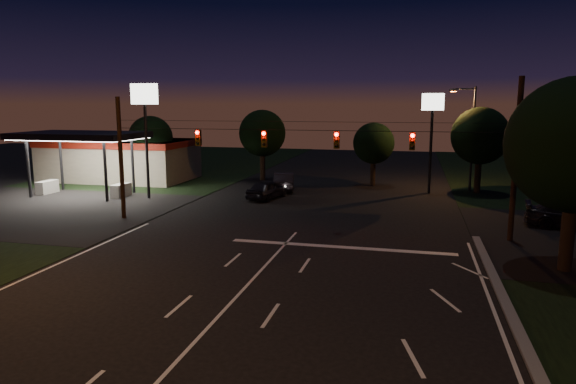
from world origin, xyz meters
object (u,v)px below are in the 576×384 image
(utility_pole_right, at_px, (510,241))
(car_cross, at_px, (573,216))
(car_oncoming_b, at_px, (284,181))
(tree_right_near, at_px, (575,147))
(car_oncoming_a, at_px, (267,189))

(utility_pole_right, bearing_deg, car_cross, 42.97)
(utility_pole_right, bearing_deg, car_oncoming_b, 140.50)
(tree_right_near, distance_m, car_oncoming_a, 23.52)
(car_oncoming_a, bearing_deg, car_oncoming_b, -81.56)
(utility_pole_right, relative_size, car_cross, 1.65)
(car_cross, bearing_deg, utility_pole_right, 142.40)
(car_oncoming_b, bearing_deg, tree_right_near, 122.22)
(car_oncoming_b, distance_m, car_cross, 22.74)
(utility_pole_right, xyz_separation_m, car_cross, (4.21, 3.92, 0.79))
(utility_pole_right, height_order, car_cross, utility_pole_right)
(car_oncoming_a, relative_size, car_oncoming_b, 0.94)
(tree_right_near, bearing_deg, utility_pole_right, 107.53)
(utility_pole_right, relative_size, tree_right_near, 1.03)
(utility_pole_right, distance_m, car_oncoming_b, 21.27)
(utility_pole_right, bearing_deg, car_oncoming_a, 151.24)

